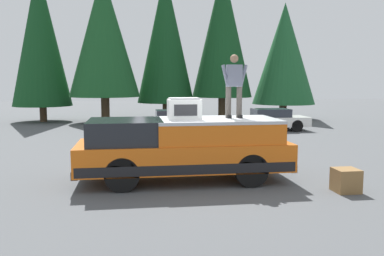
# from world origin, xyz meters

# --- Properties ---
(ground_plane) EXTENTS (90.00, 90.00, 0.00)m
(ground_plane) POSITION_xyz_m (0.00, 0.00, 0.00)
(ground_plane) COLOR #4C4F51
(pickup_truck) EXTENTS (2.01, 5.54, 1.65)m
(pickup_truck) POSITION_xyz_m (-0.18, 0.51, 0.87)
(pickup_truck) COLOR orange
(pickup_truck) RESTS_ON ground
(compressor_unit) EXTENTS (0.65, 0.84, 0.56)m
(compressor_unit) POSITION_xyz_m (-0.25, 0.51, 1.93)
(compressor_unit) COLOR white
(compressor_unit) RESTS_ON pickup_truck
(person_on_truck_bed) EXTENTS (0.29, 0.72, 1.69)m
(person_on_truck_bed) POSITION_xyz_m (-0.04, -0.87, 2.55)
(person_on_truck_bed) COLOR #423D38
(person_on_truck_bed) RESTS_ON pickup_truck
(parked_car_white) EXTENTS (1.64, 4.10, 1.16)m
(parked_car_white) POSITION_xyz_m (10.13, -5.38, 0.58)
(parked_car_white) COLOR white
(parked_car_white) RESTS_ON ground
(parked_car_navy) EXTENTS (1.64, 4.10, 1.16)m
(parked_car_navy) POSITION_xyz_m (9.97, -0.24, 0.58)
(parked_car_navy) COLOR navy
(parked_car_navy) RESTS_ON ground
(wooden_crate) EXTENTS (0.56, 0.56, 0.56)m
(wooden_crate) POSITION_xyz_m (-1.84, -3.18, 0.28)
(wooden_crate) COLOR olive
(wooden_crate) RESTS_ON ground
(conifer_far_left) EXTENTS (4.26, 4.26, 7.89)m
(conifer_far_left) POSITION_xyz_m (16.47, -8.54, 4.46)
(conifer_far_left) COLOR #4C3826
(conifer_far_left) RESTS_ON ground
(conifer_left) EXTENTS (4.03, 4.03, 10.23)m
(conifer_left) POSITION_xyz_m (16.65, -4.25, 5.87)
(conifer_left) COLOR #4C3826
(conifer_left) RESTS_ON ground
(conifer_center_left) EXTENTS (3.88, 3.88, 10.04)m
(conifer_center_left) POSITION_xyz_m (17.55, -0.50, 5.59)
(conifer_center_left) COLOR #4C3826
(conifer_center_left) RESTS_ON ground
(conifer_center_right) EXTENTS (4.41, 4.41, 9.38)m
(conifer_center_right) POSITION_xyz_m (15.76, 3.50, 5.50)
(conifer_center_right) COLOR #4C3826
(conifer_center_right) RESTS_ON ground
(conifer_right) EXTENTS (3.72, 3.72, 9.90)m
(conifer_right) POSITION_xyz_m (16.89, 7.52, 5.45)
(conifer_right) COLOR #4C3826
(conifer_right) RESTS_ON ground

